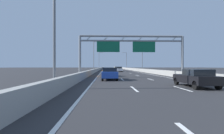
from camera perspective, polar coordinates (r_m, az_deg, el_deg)
The scene contains 51 objects.
ground_plane at distance 99.98m, azimuth 0.13°, elevation -0.70°, with size 260.00×260.00×0.00m, color #2D2D30.
lane_dash_left_1 at distance 12.68m, azimuth 7.50°, elevation -7.32°, with size 0.16×3.00×0.01m, color white.
lane_dash_left_2 at distance 21.56m, azimuth 3.49°, elevation -4.19°, with size 0.16×3.00×0.01m, color white.
lane_dash_left_3 at distance 30.51m, azimuth 1.84°, elevation -2.88°, with size 0.16×3.00×0.01m, color white.
lane_dash_left_4 at distance 39.49m, azimuth 0.94°, elevation -2.17°, with size 0.16×3.00×0.01m, color white.
lane_dash_left_5 at distance 48.47m, azimuth 0.37°, elevation -1.72°, with size 0.16×3.00×0.01m, color white.
lane_dash_left_6 at distance 57.46m, azimuth -0.02°, elevation -1.41°, with size 0.16×3.00×0.01m, color white.
lane_dash_left_7 at distance 66.45m, azimuth -0.30°, elevation -1.18°, with size 0.16×3.00×0.01m, color white.
lane_dash_left_8 at distance 75.44m, azimuth -0.51°, elevation -1.01°, with size 0.16×3.00×0.01m, color white.
lane_dash_left_9 at distance 84.44m, azimuth -0.68°, elevation -0.88°, with size 0.16×3.00×0.01m, color white.
lane_dash_left_10 at distance 93.43m, azimuth -0.82°, elevation -0.77°, with size 0.16×3.00×0.01m, color white.
lane_dash_left_11 at distance 102.43m, azimuth -0.94°, elevation -0.68°, with size 0.16×3.00×0.01m, color white.
lane_dash_left_12 at distance 111.43m, azimuth -1.03°, elevation -0.60°, with size 0.16×3.00×0.01m, color white.
lane_dash_left_13 at distance 120.42m, azimuth -1.11°, elevation -0.54°, with size 0.16×3.00×0.01m, color white.
lane_dash_left_14 at distance 129.42m, azimuth -1.18°, elevation -0.48°, with size 0.16×3.00×0.01m, color white.
lane_dash_left_15 at distance 138.42m, azimuth -1.24°, elevation -0.43°, with size 0.16×3.00×0.01m, color white.
lane_dash_left_16 at distance 147.42m, azimuth -1.29°, elevation -0.39°, with size 0.16×3.00×0.01m, color white.
lane_dash_left_17 at distance 156.42m, azimuth -1.34°, elevation -0.36°, with size 0.16×3.00×0.01m, color white.
lane_dash_right_1 at distance 13.74m, azimuth 22.57°, elevation -6.75°, with size 0.16×3.00×0.01m, color white.
lane_dash_right_2 at distance 22.20m, azimuth 12.80°, elevation -4.07°, with size 0.16×3.00×0.01m, color white.
lane_dash_right_3 at distance 30.97m, azimuth 8.51°, elevation -2.84°, with size 0.16×3.00×0.01m, color white.
lane_dash_right_4 at distance 39.84m, azimuth 6.12°, elevation -2.15°, with size 0.16×3.00×0.01m, color white.
lane_dash_right_5 at distance 48.76m, azimuth 4.61°, elevation -1.71°, with size 0.16×3.00×0.01m, color white.
lane_dash_right_6 at distance 57.70m, azimuth 3.56°, elevation -1.40°, with size 0.16×3.00×0.01m, color white.
lane_dash_right_7 at distance 66.66m, azimuth 2.80°, elevation -1.18°, with size 0.16×3.00×0.01m, color white.
lane_dash_right_8 at distance 75.63m, azimuth 2.21°, elevation -1.01°, with size 0.16×3.00×0.01m, color white.
lane_dash_right_9 at distance 84.60m, azimuth 1.75°, elevation -0.87°, with size 0.16×3.00×0.01m, color white.
lane_dash_right_10 at distance 93.58m, azimuth 1.38°, elevation -0.77°, with size 0.16×3.00×0.01m, color white.
lane_dash_right_11 at distance 102.57m, azimuth 1.08°, elevation -0.68°, with size 0.16×3.00×0.01m, color white.
lane_dash_right_12 at distance 111.55m, azimuth 0.82°, elevation -0.60°, with size 0.16×3.00×0.01m, color white.
lane_dash_right_13 at distance 120.54m, azimuth 0.60°, elevation -0.54°, with size 0.16×3.00×0.01m, color white.
lane_dash_right_14 at distance 129.53m, azimuth 0.41°, elevation -0.48°, with size 0.16×3.00×0.01m, color white.
lane_dash_right_15 at distance 138.52m, azimuth 0.25°, elevation -0.43°, with size 0.16×3.00×0.01m, color white.
lane_dash_right_16 at distance 147.51m, azimuth 0.10°, elevation -0.39°, with size 0.16×3.00×0.01m, color white.
lane_dash_right_17 at distance 156.51m, azimuth -0.02°, elevation -0.35°, with size 0.16×3.00×0.01m, color white.
edge_line_left at distance 87.92m, azimuth -2.99°, elevation -0.83°, with size 0.16×176.00×0.01m, color white.
edge_line_right at distance 88.38m, azimuth 3.83°, elevation -0.83°, with size 0.16×176.00×0.01m, color white.
barrier_left at distance 109.94m, azimuth -3.67°, elevation -0.37°, with size 0.45×220.00×0.95m.
barrier_right at distance 110.43m, azimuth 3.50°, elevation -0.37°, with size 0.45×220.00×0.95m.
sign_gantry at distance 25.73m, azimuth 6.23°, elevation 7.23°, with size 15.85×0.36×6.36m.
streetlamp_left_near at distance 13.65m, azimuth -17.90°, elevation 16.06°, with size 2.58×0.28×9.50m.
streetlamp_left_mid at distance 53.69m, azimuth -5.93°, elevation 4.23°, with size 2.58×0.28×9.50m.
streetlamp_right_mid at distance 54.77m, azimuth 9.90°, elevation 4.15°, with size 2.58×0.28×9.50m.
streetlamp_left_far at distance 94.40m, azimuth -4.28°, elevation 2.51°, with size 2.58×0.28×9.50m.
streetlamp_right_far at distance 95.01m, azimuth 4.77°, elevation 2.50°, with size 2.58×0.28×9.50m.
white_car at distance 51.57m, azimuth 2.34°, elevation -0.72°, with size 1.86×4.24×1.55m.
silver_car at distance 58.53m, azimuth 1.79°, elevation -0.68°, with size 1.87×4.36×1.38m.
yellow_car at distance 122.41m, azimuth 1.42°, elevation -0.18°, with size 1.82×4.69×1.43m.
blue_car at distance 20.92m, azimuth -0.85°, elevation -2.20°, with size 1.88×4.59×1.53m.
black_car at distance 15.25m, azimuth 26.34°, elevation -3.29°, with size 1.88×4.39×1.44m.
orange_car at distance 28.57m, azimuth -1.63°, elevation -1.59°, with size 1.74×4.19×1.47m.
Camera 1 is at (-3.90, 0.11, 1.68)m, focal length 27.14 mm.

